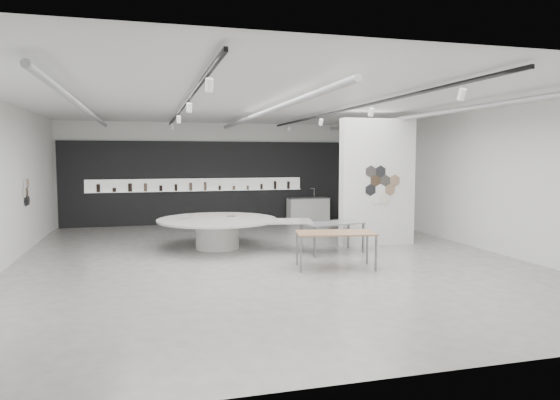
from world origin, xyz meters
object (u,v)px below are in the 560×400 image
object	(u,v)px
sample_table_wood	(335,235)
display_island	(220,229)
sample_table_stone	(333,225)
kitchen_counter	(308,209)
partition_column	(377,182)

from	to	relation	value
sample_table_wood	display_island	bearing A→B (deg)	125.46
sample_table_wood	sample_table_stone	world-z (taller)	sample_table_wood
sample_table_wood	kitchen_counter	bearing A→B (deg)	76.05
sample_table_wood	sample_table_stone	bearing A→B (deg)	71.06
sample_table_stone	kitchen_counter	size ratio (longest dim) A/B	1.03
sample_table_wood	kitchen_counter	world-z (taller)	kitchen_counter
display_island	sample_table_stone	xyz separation A→B (m)	(2.79, -1.36, 0.19)
display_island	kitchen_counter	bearing A→B (deg)	61.30
display_island	partition_column	bearing A→B (deg)	4.21
partition_column	sample_table_stone	xyz separation A→B (m)	(-1.65, -0.78, -1.06)
display_island	sample_table_wood	distance (m)	3.79
partition_column	kitchen_counter	xyz separation A→B (m)	(-0.26, 5.50, -1.33)
partition_column	display_island	xyz separation A→B (m)	(-4.44, 0.58, -1.26)
partition_column	sample_table_stone	size ratio (longest dim) A/B	2.13
partition_column	display_island	bearing A→B (deg)	172.54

